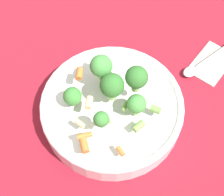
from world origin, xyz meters
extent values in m
plane|color=maroon|center=(0.00, 0.00, 0.00)|extent=(3.00, 3.00, 0.00)
cylinder|color=white|center=(0.00, 0.00, 0.02)|extent=(0.29, 0.29, 0.05)
torus|color=white|center=(0.00, 0.00, 0.05)|extent=(0.29, 0.29, 0.01)
cylinder|color=#8CB766|center=(0.07, 0.01, 0.06)|extent=(0.01, 0.01, 0.01)
sphere|color=#3D8438|center=(0.07, 0.01, 0.08)|extent=(0.04, 0.04, 0.04)
cylinder|color=#8CB766|center=(0.03, -0.04, 0.09)|extent=(0.02, 0.02, 0.02)
sphere|color=#479342|center=(0.03, -0.04, 0.11)|extent=(0.04, 0.04, 0.04)
cylinder|color=#8CB766|center=(0.03, -0.05, 0.07)|extent=(0.01, 0.01, 0.01)
sphere|color=#3D8438|center=(0.03, -0.05, 0.08)|extent=(0.03, 0.03, 0.03)
cylinder|color=#8CB766|center=(-0.05, 0.02, 0.06)|extent=(0.01, 0.01, 0.02)
sphere|color=#479342|center=(-0.05, 0.02, 0.09)|extent=(0.04, 0.04, 0.04)
cylinder|color=#8CB766|center=(0.00, 0.00, 0.08)|extent=(0.02, 0.02, 0.02)
sphere|color=#33722D|center=(0.00, 0.00, 0.11)|extent=(0.05, 0.05, 0.05)
cylinder|color=#8CB766|center=(0.02, -0.04, 0.07)|extent=(0.01, 0.01, 0.01)
sphere|color=#33722D|center=(0.02, -0.04, 0.08)|extent=(0.03, 0.03, 0.03)
cylinder|color=#8CB766|center=(-0.04, -0.02, 0.09)|extent=(0.01, 0.01, 0.02)
sphere|color=#33722D|center=(-0.04, -0.02, 0.12)|extent=(0.04, 0.04, 0.04)
cylinder|color=#8CB766|center=(0.01, 0.07, 0.09)|extent=(0.01, 0.01, 0.01)
sphere|color=#3D8438|center=(0.01, 0.07, 0.11)|extent=(0.03, 0.03, 0.03)
cylinder|color=beige|center=(0.03, -0.07, 0.09)|extent=(0.03, 0.02, 0.01)
cylinder|color=#729E4C|center=(-0.06, 0.05, 0.07)|extent=(0.03, 0.03, 0.01)
cylinder|color=#729E4C|center=(-0.03, 0.02, 0.07)|extent=(0.01, 0.02, 0.01)
cylinder|color=beige|center=(0.04, 0.03, 0.09)|extent=(0.01, 0.02, 0.01)
cylinder|color=#729E4C|center=(0.01, 0.06, 0.08)|extent=(0.03, 0.02, 0.01)
cylinder|color=beige|center=(0.05, 0.07, 0.08)|extent=(0.02, 0.02, 0.01)
cylinder|color=orange|center=(0.07, -0.03, 0.09)|extent=(0.01, 0.02, 0.01)
cylinder|color=orange|center=(0.03, 0.11, 0.08)|extent=(0.02, 0.03, 0.01)
cylinder|color=orange|center=(0.04, 0.09, 0.08)|extent=(0.03, 0.02, 0.01)
cylinder|color=#729E4C|center=(-0.09, 0.02, 0.07)|extent=(0.02, 0.02, 0.01)
cylinder|color=orange|center=(-0.03, 0.11, 0.07)|extent=(0.02, 0.02, 0.01)
cube|color=beige|center=(-0.21, -0.16, 0.00)|extent=(0.12, 0.13, 0.01)
cylinder|color=silver|center=(-0.23, -0.20, 0.01)|extent=(0.12, 0.12, 0.01)
ellipsoid|color=silver|center=(-0.16, -0.13, 0.01)|extent=(0.04, 0.04, 0.01)
camera|label=1|loc=(-0.04, 0.31, 0.59)|focal=50.00mm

